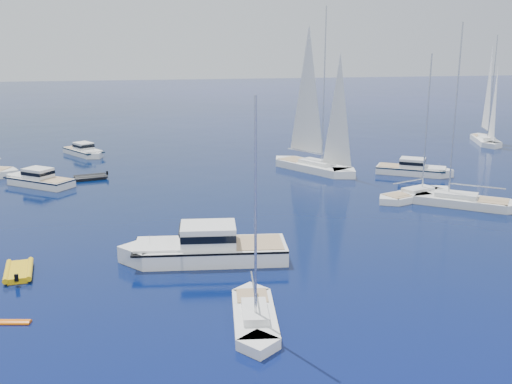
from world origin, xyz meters
TOP-DOWN VIEW (x-y plane):
  - ground at (0.00, 0.00)m, footprint 400.00×400.00m
  - motor_cruiser_centre at (-4.21, 15.47)m, footprint 12.82×5.10m
  - motor_cruiser_far_r at (21.70, 37.87)m, footprint 9.15×6.99m
  - motor_cruiser_far_l at (-19.19, 40.37)m, footprint 8.78×7.63m
  - motor_cruiser_horizon at (-15.82, 56.52)m, footprint 6.47×8.13m
  - sailboat_fore at (-2.53, 5.63)m, footprint 3.27×8.93m
  - sailboat_mid_r at (20.44, 25.09)m, footprint 11.04×9.28m
  - sailboat_centre at (17.31, 28.13)m, footprint 9.84×5.85m
  - sailboat_sails_r at (11.17, 42.00)m, footprint 9.65×12.75m
  - sailboat_sails_far at (41.01, 55.26)m, footprint 6.05×11.18m
  - tender_yellow at (-16.45, 15.10)m, footprint 2.56×4.08m
  - tender_grey_far at (-13.96, 42.20)m, footprint 3.98×2.79m
  - kayak_orange at (-16.13, 8.02)m, footprint 3.35×1.17m

SIDE VIEW (x-z plane):
  - ground at x=0.00m, z-range 0.00..0.00m
  - motor_cruiser_centre at x=-4.21m, z-range -1.64..1.64m
  - motor_cruiser_far_r at x=21.70m, z-range -1.18..1.18m
  - motor_cruiser_far_l at x=-19.19m, z-range -1.18..1.18m
  - motor_cruiser_horizon at x=-15.82m, z-range -1.06..1.06m
  - sailboat_fore at x=-2.53m, z-range -6.41..6.41m
  - sailboat_mid_r at x=20.44m, z-range -8.47..8.47m
  - sailboat_centre at x=17.31m, z-range -7.05..7.05m
  - sailboat_sails_r at x=11.17m, z-range -9.50..9.50m
  - sailboat_sails_far at x=41.01m, z-range -7.97..7.97m
  - tender_yellow at x=-16.45m, z-range -0.47..0.47m
  - tender_grey_far at x=-13.96m, z-range -0.47..0.47m
  - kayak_orange at x=-16.13m, z-range -0.15..0.15m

